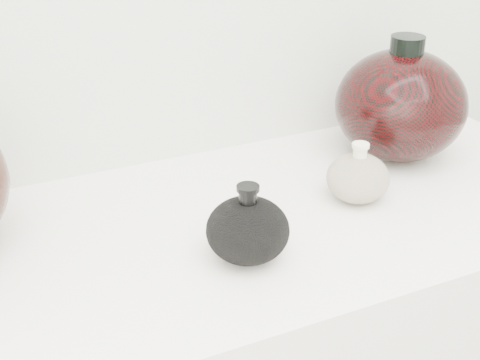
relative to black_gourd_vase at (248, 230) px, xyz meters
name	(u,v)px	position (x,y,z in m)	size (l,w,h in m)	color
black_gourd_vase	(248,230)	(0.00, 0.00, 0.00)	(0.14, 0.14, 0.11)	black
cream_gourd_vase	(358,177)	(0.23, 0.08, -0.01)	(0.11, 0.11, 0.10)	beige
right_round_pot	(401,104)	(0.38, 0.18, 0.05)	(0.27, 0.27, 0.22)	black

